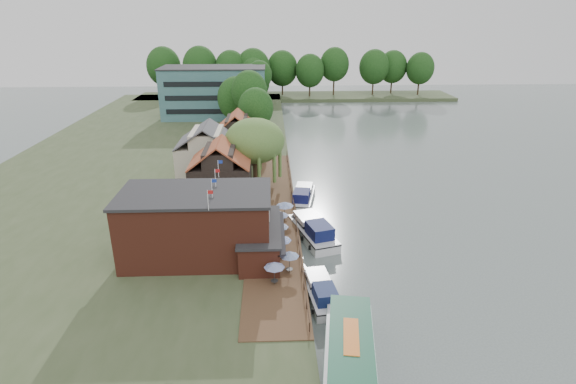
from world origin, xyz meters
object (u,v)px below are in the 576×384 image
object	(u,v)px
pub	(216,224)
cottage_b	(208,151)
umbrella_2	(281,246)
umbrella_3	(280,232)
cruiser_0	(321,288)
umbrella_4	(280,220)
umbrella_0	(274,273)
umbrella_5	(285,211)
cottage_a	(221,172)
hotel_block	(214,92)
cruiser_1	(313,228)
cruiser_2	(303,194)
willow	(255,154)
tour_boat	(350,359)
umbrella_1	(289,262)
cottage_c	(237,137)
swan	(333,339)

from	to	relation	value
pub	cottage_b	size ratio (longest dim) A/B	2.08
pub	umbrella_2	xyz separation A→B (m)	(6.71, -0.61, -2.36)
umbrella_2	umbrella_3	world-z (taller)	same
cruiser_0	umbrella_4	bearing A→B (deg)	98.25
umbrella_0	cruiser_0	distance (m)	4.58
cottage_b	umbrella_5	distance (m)	20.27
cottage_a	cottage_b	distance (m)	10.44
hotel_block	cottage_a	distance (m)	56.47
cottage_b	cruiser_1	distance (m)	24.67
cottage_b	umbrella_4	xyz separation A→B (m)	(10.80, -19.34, -2.96)
umbrella_3	cruiser_1	size ratio (longest dim) A/B	0.22
umbrella_5	cruiser_2	size ratio (longest dim) A/B	0.24
willow	umbrella_5	world-z (taller)	willow
cottage_a	tour_boat	bearing A→B (deg)	-68.66
umbrella_3	cruiser_2	distance (m)	14.57
hotel_block	umbrella_4	xyz separation A→B (m)	(14.80, -65.34, -4.86)
umbrella_1	cottage_a	bearing A→B (deg)	114.03
umbrella_4	umbrella_0	bearing A→B (deg)	-94.10
cottage_b	willow	world-z (taller)	willow
cruiser_1	tour_boat	world-z (taller)	tour_boat
hotel_block	cruiser_2	world-z (taller)	hotel_block
willow	cottage_b	bearing A→B (deg)	146.31
cottage_c	cruiser_0	distance (m)	42.33
cottage_c	pub	bearing A→B (deg)	-90.00
cottage_a	umbrella_2	distance (m)	17.66
umbrella_5	tour_boat	bearing A→B (deg)	-81.03
umbrella_2	cruiser_0	distance (m)	7.29
cottage_a	cruiser_0	bearing A→B (deg)	-62.67
cottage_b	umbrella_5	bearing A→B (deg)	-55.35
hotel_block	cruiser_1	xyz separation A→B (m)	(18.66, -65.45, -5.82)
cottage_b	umbrella_2	distance (m)	27.92
umbrella_3	cottage_c	bearing A→B (deg)	101.94
hotel_block	swan	size ratio (longest dim) A/B	57.73
umbrella_0	umbrella_4	bearing A→B (deg)	85.90
umbrella_5	cottage_b	bearing A→B (deg)	124.65
umbrella_2	umbrella_4	size ratio (longest dim) A/B	1.00
cottage_a	cruiser_0	xyz separation A→B (m)	(11.29, -21.84, -4.19)
hotel_block	cruiser_0	xyz separation A→B (m)	(18.29, -77.84, -6.09)
umbrella_3	umbrella_2	bearing A→B (deg)	-88.96
umbrella_4	cottage_b	bearing A→B (deg)	119.17
cruiser_0	tour_boat	bearing A→B (deg)	-91.06
cottage_b	umbrella_1	distance (m)	31.28
cruiser_0	umbrella_0	bearing A→B (deg)	161.41
cruiser_1	swan	xyz separation A→B (m)	(0.03, -18.47, -1.11)
hotel_block	willow	xyz separation A→B (m)	(11.50, -51.00, -0.94)
cottage_b	willow	bearing A→B (deg)	-33.69
cottage_c	umbrella_3	bearing A→B (deg)	-78.06
cottage_c	umbrella_5	world-z (taller)	cottage_c
umbrella_0	swan	size ratio (longest dim) A/B	5.40
willow	cruiser_2	size ratio (longest dim) A/B	1.06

